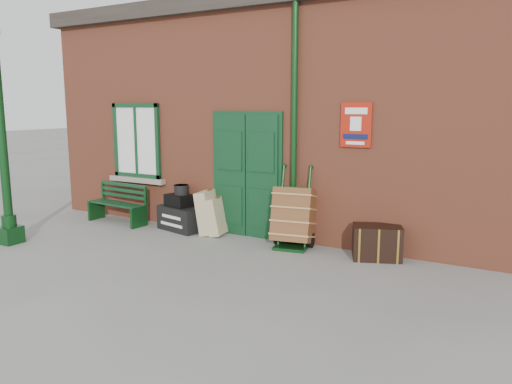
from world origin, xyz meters
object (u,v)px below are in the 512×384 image
Objects in this scene: dark_trunk at (377,242)px; houdini_trunk at (182,218)px; bench at (119,202)px; porter_trolley at (294,217)px.

houdini_trunk is at bearing 158.83° from dark_trunk.
houdini_trunk is (1.50, 0.13, -0.19)m from bench.
bench is at bearing 172.03° from porter_trolley.
dark_trunk is (5.27, 0.17, -0.15)m from bench.
bench is 1.52m from houdini_trunk.
porter_trolley is at bearing 13.47° from houdini_trunk.
porter_trolley is at bearing 6.72° from bench.
bench is at bearing -161.77° from houdini_trunk.
porter_trolley reaches higher than dark_trunk.
bench reaches higher than dark_trunk.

